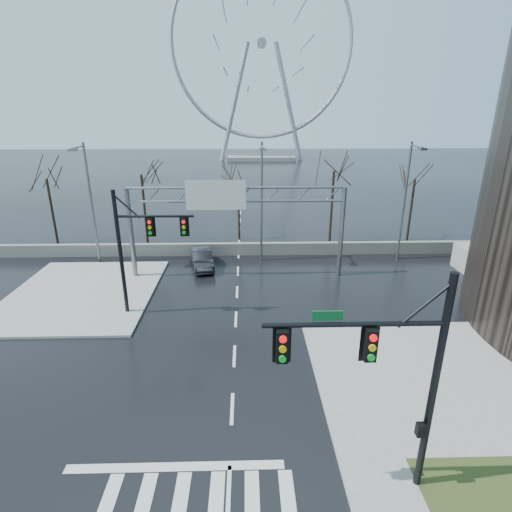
{
  "coord_description": "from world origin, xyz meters",
  "views": [
    {
      "loc": [
        0.66,
        -14.16,
        12.23
      ],
      "look_at": [
        1.28,
        8.55,
        4.0
      ],
      "focal_mm": 28.0,
      "sensor_mm": 36.0,
      "label": 1
    }
  ],
  "objects_px": {
    "signal_mast_far": "(138,242)",
    "car": "(202,259)",
    "signal_mast_near": "(394,369)",
    "sign_gantry": "(232,212)",
    "ferris_wheel": "(262,52)"
  },
  "relations": [
    {
      "from": "sign_gantry",
      "to": "ferris_wheel",
      "type": "height_order",
      "value": "ferris_wheel"
    },
    {
      "from": "signal_mast_near",
      "to": "car",
      "type": "xyz_separation_m",
      "value": [
        -8.13,
        21.04,
        -4.12
      ]
    },
    {
      "from": "sign_gantry",
      "to": "ferris_wheel",
      "type": "distance_m",
      "value": 82.91
    },
    {
      "from": "signal_mast_near",
      "to": "sign_gantry",
      "type": "height_order",
      "value": "signal_mast_near"
    },
    {
      "from": "ferris_wheel",
      "to": "car",
      "type": "xyz_separation_m",
      "value": [
        -7.99,
        -78.0,
        -25.38
      ]
    },
    {
      "from": "car",
      "to": "sign_gantry",
      "type": "bearing_deg",
      "value": -49.86
    },
    {
      "from": "signal_mast_far",
      "to": "signal_mast_near",
      "type": "bearing_deg",
      "value": -49.74
    },
    {
      "from": "car",
      "to": "signal_mast_far",
      "type": "bearing_deg",
      "value": -121.6
    },
    {
      "from": "signal_mast_far",
      "to": "sign_gantry",
      "type": "bearing_deg",
      "value": 47.53
    },
    {
      "from": "signal_mast_near",
      "to": "ferris_wheel",
      "type": "relative_size",
      "value": 0.16
    },
    {
      "from": "signal_mast_far",
      "to": "car",
      "type": "relative_size",
      "value": 1.75
    },
    {
      "from": "signal_mast_near",
      "to": "sign_gantry",
      "type": "xyz_separation_m",
      "value": [
        -5.52,
        19.0,
        0.31
      ]
    },
    {
      "from": "signal_mast_far",
      "to": "sign_gantry",
      "type": "relative_size",
      "value": 0.49
    },
    {
      "from": "sign_gantry",
      "to": "ferris_wheel",
      "type": "relative_size",
      "value": 0.32
    },
    {
      "from": "signal_mast_near",
      "to": "car",
      "type": "distance_m",
      "value": 22.93
    }
  ]
}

